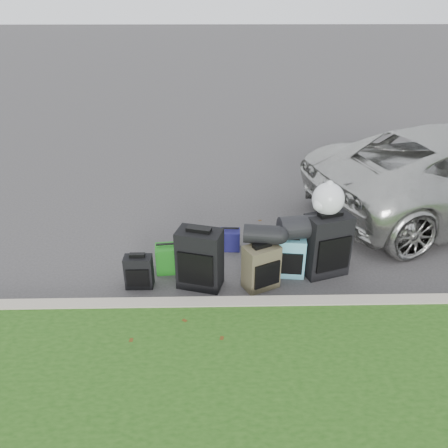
{
  "coord_description": "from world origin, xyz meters",
  "views": [
    {
      "loc": [
        -0.21,
        -5.15,
        3.35
      ],
      "look_at": [
        -0.1,
        0.2,
        0.55
      ],
      "focal_mm": 35.0,
      "sensor_mm": 36.0,
      "label": 1
    }
  ],
  "objects_px": {
    "suitcase_large_black_right": "(326,245)",
    "suitcase_teal": "(290,257)",
    "suitcase_large_black_left": "(200,259)",
    "tote_green": "(168,259)",
    "tote_navy": "(230,240)",
    "suitcase_small_black": "(139,272)",
    "suitcase_olive": "(261,267)"
  },
  "relations": [
    {
      "from": "tote_navy",
      "to": "suitcase_olive",
      "type": "bearing_deg",
      "value": -66.02
    },
    {
      "from": "suitcase_large_black_right",
      "to": "suitcase_small_black",
      "type": "bearing_deg",
      "value": 167.81
    },
    {
      "from": "suitcase_teal",
      "to": "tote_navy",
      "type": "bearing_deg",
      "value": 144.33
    },
    {
      "from": "tote_navy",
      "to": "suitcase_small_black",
      "type": "bearing_deg",
      "value": -138.89
    },
    {
      "from": "suitcase_teal",
      "to": "suitcase_large_black_right",
      "type": "distance_m",
      "value": 0.51
    },
    {
      "from": "tote_green",
      "to": "tote_navy",
      "type": "xyz_separation_m",
      "value": [
        0.86,
        0.56,
        -0.04
      ]
    },
    {
      "from": "suitcase_small_black",
      "to": "suitcase_large_black_right",
      "type": "height_order",
      "value": "suitcase_large_black_right"
    },
    {
      "from": "suitcase_large_black_left",
      "to": "tote_green",
      "type": "bearing_deg",
      "value": 157.44
    },
    {
      "from": "suitcase_teal",
      "to": "tote_navy",
      "type": "distance_m",
      "value": 1.05
    },
    {
      "from": "suitcase_small_black",
      "to": "suitcase_large_black_left",
      "type": "bearing_deg",
      "value": 0.71
    },
    {
      "from": "suitcase_large_black_right",
      "to": "suitcase_teal",
      "type": "bearing_deg",
      "value": 167.01
    },
    {
      "from": "suitcase_large_black_right",
      "to": "tote_navy",
      "type": "height_order",
      "value": "suitcase_large_black_right"
    },
    {
      "from": "suitcase_teal",
      "to": "suitcase_olive",
      "type": "bearing_deg",
      "value": -140.37
    },
    {
      "from": "tote_green",
      "to": "suitcase_teal",
      "type": "bearing_deg",
      "value": -10.8
    },
    {
      "from": "suitcase_large_black_left",
      "to": "tote_green",
      "type": "xyz_separation_m",
      "value": [
        -0.44,
        0.35,
        -0.21
      ]
    },
    {
      "from": "suitcase_large_black_right",
      "to": "suitcase_large_black_left",
      "type": "bearing_deg",
      "value": 170.49
    },
    {
      "from": "suitcase_large_black_left",
      "to": "tote_green",
      "type": "distance_m",
      "value": 0.6
    },
    {
      "from": "tote_green",
      "to": "suitcase_olive",
      "type": "bearing_deg",
      "value": -24.32
    },
    {
      "from": "suitcase_teal",
      "to": "suitcase_large_black_right",
      "type": "height_order",
      "value": "suitcase_large_black_right"
    },
    {
      "from": "suitcase_small_black",
      "to": "tote_green",
      "type": "bearing_deg",
      "value": 46.66
    },
    {
      "from": "suitcase_olive",
      "to": "suitcase_teal",
      "type": "relative_size",
      "value": 1.07
    },
    {
      "from": "suitcase_large_black_right",
      "to": "tote_green",
      "type": "distance_m",
      "value": 2.13
    },
    {
      "from": "suitcase_olive",
      "to": "suitcase_teal",
      "type": "distance_m",
      "value": 0.49
    },
    {
      "from": "suitcase_olive",
      "to": "tote_green",
      "type": "xyz_separation_m",
      "value": [
        -1.22,
        0.4,
        -0.11
      ]
    },
    {
      "from": "suitcase_large_black_left",
      "to": "suitcase_small_black",
      "type": "bearing_deg",
      "value": -163.52
    },
    {
      "from": "suitcase_large_black_left",
      "to": "suitcase_teal",
      "type": "xyz_separation_m",
      "value": [
        1.19,
        0.22,
        -0.12
      ]
    },
    {
      "from": "suitcase_small_black",
      "to": "suitcase_large_black_left",
      "type": "height_order",
      "value": "suitcase_large_black_left"
    },
    {
      "from": "suitcase_olive",
      "to": "suitcase_large_black_left",
      "type": "bearing_deg",
      "value": 150.0
    },
    {
      "from": "suitcase_small_black",
      "to": "suitcase_olive",
      "type": "bearing_deg",
      "value": -1.38
    },
    {
      "from": "tote_green",
      "to": "tote_navy",
      "type": "height_order",
      "value": "tote_green"
    },
    {
      "from": "suitcase_small_black",
      "to": "suitcase_olive",
      "type": "relative_size",
      "value": 0.74
    },
    {
      "from": "suitcase_small_black",
      "to": "tote_navy",
      "type": "height_order",
      "value": "suitcase_small_black"
    }
  ]
}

